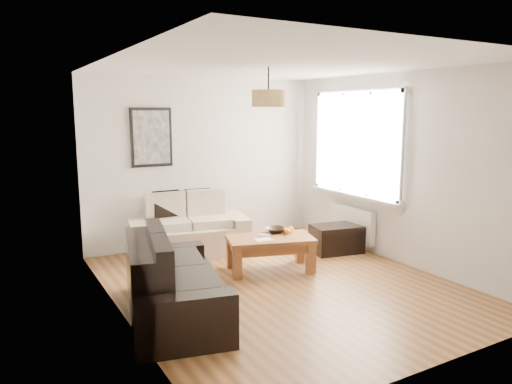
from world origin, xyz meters
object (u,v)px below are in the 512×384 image
coffee_table (270,254)px  ottoman (336,239)px  sofa_leather (174,278)px  loveseat_cream (188,225)px

coffee_table → ottoman: coffee_table is taller
sofa_leather → coffee_table: sofa_leather is taller
coffee_table → ottoman: (1.29, 0.23, -0.02)m
coffee_table → sofa_leather: bearing=-155.7°
sofa_leather → ottoman: (2.88, 0.94, -0.19)m
sofa_leather → coffee_table: (1.59, 0.71, -0.17)m
sofa_leather → loveseat_cream: bearing=-12.5°
loveseat_cream → sofa_leather: size_ratio=0.92×
loveseat_cream → ottoman: loveseat_cream is taller
sofa_leather → ottoman: sofa_leather is taller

